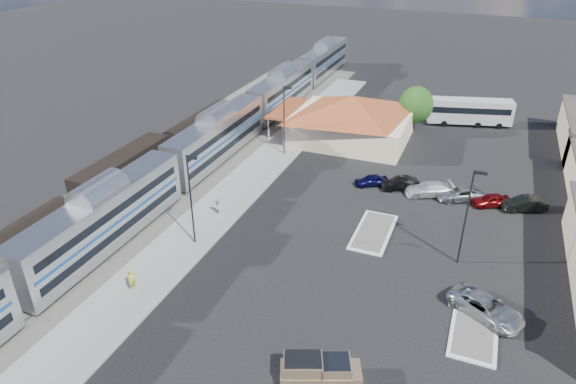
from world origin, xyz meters
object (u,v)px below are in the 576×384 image
at_px(pickup_truck, 321,370).
at_px(station_depot, 351,118).
at_px(suv, 486,307).
at_px(coach_bus, 470,110).

bearing_deg(pickup_truck, station_depot, -8.61).
bearing_deg(suv, coach_bus, 35.99).
relative_size(pickup_truck, coach_bus, 0.46).
bearing_deg(station_depot, pickup_truck, -76.90).
distance_m(station_depot, suv, 36.00).
distance_m(suv, coach_bus, 42.67).
bearing_deg(coach_bus, station_depot, 114.88).
relative_size(station_depot, suv, 3.18).
relative_size(station_depot, coach_bus, 1.51).
bearing_deg(suv, pickup_truck, 167.06).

